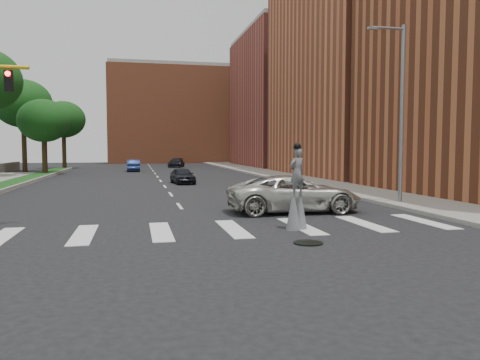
{
  "coord_description": "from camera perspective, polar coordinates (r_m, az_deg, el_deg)",
  "views": [
    {
      "loc": [
        -2.11,
        -15.31,
        2.93
      ],
      "look_at": [
        1.74,
        1.91,
        1.7
      ],
      "focal_mm": 35.0,
      "sensor_mm": 36.0,
      "label": 1
    }
  ],
  "objects": [
    {
      "name": "ground_plane",
      "position": [
        15.73,
        -4.71,
        -6.76
      ],
      "size": [
        160.0,
        160.0,
        0.0
      ],
      "primitive_type": "plane",
      "color": "black",
      "rests_on": "ground"
    },
    {
      "name": "median_curb",
      "position": [
        36.39,
        -25.81,
        -0.8
      ],
      "size": [
        0.2,
        60.0,
        0.28
      ],
      "primitive_type": "cube",
      "color": "gray",
      "rests_on": "ground"
    },
    {
      "name": "sidewalk_right",
      "position": [
        42.97,
        7.31,
        0.17
      ],
      "size": [
        5.0,
        90.0,
        0.18
      ],
      "primitive_type": "cube",
      "color": "gray",
      "rests_on": "ground"
    },
    {
      "name": "manhole",
      "position": [
        14.55,
        8.3,
        -7.59
      ],
      "size": [
        0.9,
        0.9,
        0.04
      ],
      "primitive_type": "cylinder",
      "color": "black",
      "rests_on": "ground"
    },
    {
      "name": "building_mid",
      "position": [
        52.12,
        15.64,
        13.87
      ],
      "size": [
        16.0,
        22.0,
        24.0
      ],
      "primitive_type": "cube",
      "color": "#B25A37",
      "rests_on": "ground"
    },
    {
      "name": "building_far",
      "position": [
        73.72,
        6.64,
        9.47
      ],
      "size": [
        16.0,
        22.0,
        20.0
      ],
      "primitive_type": "cube",
      "color": "#9B4439",
      "rests_on": "ground"
    },
    {
      "name": "building_backdrop",
      "position": [
        93.86,
        -7.69,
        7.67
      ],
      "size": [
        26.0,
        14.0,
        18.0
      ],
      "primitive_type": "cube",
      "color": "#B25A37",
      "rests_on": "ground"
    },
    {
      "name": "streetlight",
      "position": [
        25.04,
        18.95,
        8.28
      ],
      "size": [
        2.05,
        0.2,
        9.0
      ],
      "color": "slate",
      "rests_on": "ground"
    },
    {
      "name": "stilt_performer",
      "position": [
        16.77,
        6.94,
        -1.86
      ],
      "size": [
        0.82,
        0.64,
        3.1
      ],
      "rotation": [
        0.0,
        0.0,
        3.54
      ],
      "color": "black",
      "rests_on": "ground"
    },
    {
      "name": "suv_crossing",
      "position": [
        21.33,
        6.59,
        -1.67
      ],
      "size": [
        6.07,
        2.9,
        1.67
      ],
      "primitive_type": "imported",
      "rotation": [
        0.0,
        0.0,
        1.55
      ],
      "color": "beige",
      "rests_on": "ground"
    },
    {
      "name": "car_near",
      "position": [
        38.12,
        -7.02,
        0.54
      ],
      "size": [
        2.0,
        4.0,
        1.31
      ],
      "primitive_type": "imported",
      "rotation": [
        0.0,
        0.0,
        0.12
      ],
      "color": "black",
      "rests_on": "ground"
    },
    {
      "name": "car_mid",
      "position": [
        58.82,
        -12.88,
        1.74
      ],
      "size": [
        1.59,
        4.36,
        1.43
      ],
      "primitive_type": "imported",
      "rotation": [
        0.0,
        0.0,
        3.16
      ],
      "color": "navy",
      "rests_on": "ground"
    },
    {
      "name": "car_far",
      "position": [
        69.79,
        -7.77,
        2.1
      ],
      "size": [
        3.05,
        4.95,
        1.34
      ],
      "primitive_type": "imported",
      "rotation": [
        0.0,
        0.0,
        -0.27
      ],
      "color": "black",
      "rests_on": "ground"
    },
    {
      "name": "tree_5",
      "position": [
        61.26,
        -24.95,
        8.41
      ],
      "size": [
        6.7,
        6.7,
        10.92
      ],
      "color": "black",
      "rests_on": "ground"
    },
    {
      "name": "tree_6",
      "position": [
        54.09,
        -22.82,
        6.65
      ],
      "size": [
        5.36,
        5.36,
        8.04
      ],
      "color": "black",
      "rests_on": "ground"
    },
    {
      "name": "tree_7",
      "position": [
        68.92,
        -20.73,
        6.89
      ],
      "size": [
        5.9,
        5.9,
        9.26
      ],
      "color": "black",
      "rests_on": "ground"
    }
  ]
}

